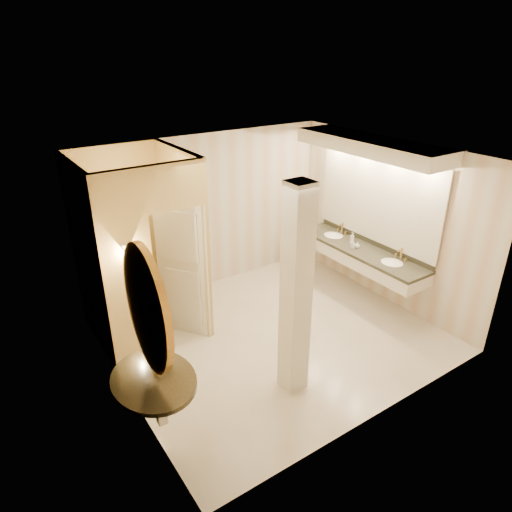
# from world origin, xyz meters

# --- Properties ---
(floor) EXTENTS (4.50, 4.50, 0.00)m
(floor) POSITION_xyz_m (0.00, 0.00, 0.00)
(floor) COLOR beige
(floor) RESTS_ON ground
(ceiling) EXTENTS (4.50, 4.50, 0.00)m
(ceiling) POSITION_xyz_m (0.00, 0.00, 2.70)
(ceiling) COLOR white
(ceiling) RESTS_ON wall_back
(wall_back) EXTENTS (4.50, 0.02, 2.70)m
(wall_back) POSITION_xyz_m (0.00, 2.00, 1.35)
(wall_back) COLOR beige
(wall_back) RESTS_ON floor
(wall_front) EXTENTS (4.50, 0.02, 2.70)m
(wall_front) POSITION_xyz_m (0.00, -2.00, 1.35)
(wall_front) COLOR beige
(wall_front) RESTS_ON floor
(wall_left) EXTENTS (0.02, 4.00, 2.70)m
(wall_left) POSITION_xyz_m (-2.25, 0.00, 1.35)
(wall_left) COLOR beige
(wall_left) RESTS_ON floor
(wall_right) EXTENTS (0.02, 4.00, 2.70)m
(wall_right) POSITION_xyz_m (2.25, 0.00, 1.35)
(wall_right) COLOR beige
(wall_right) RESTS_ON floor
(toilet_closet) EXTENTS (1.50, 1.55, 2.70)m
(toilet_closet) POSITION_xyz_m (-1.13, 0.96, 1.39)
(toilet_closet) COLOR #E2BD76
(toilet_closet) RESTS_ON floor
(wall_sconce) EXTENTS (0.14, 0.14, 0.42)m
(wall_sconce) POSITION_xyz_m (-1.93, 0.43, 1.73)
(wall_sconce) COLOR #B38839
(wall_sconce) RESTS_ON toilet_closet
(vanity) EXTENTS (0.75, 2.68, 2.09)m
(vanity) POSITION_xyz_m (1.98, 0.22, 1.63)
(vanity) COLOR silver
(vanity) RESTS_ON floor
(console_shelf) EXTENTS (1.06, 1.06, 1.98)m
(console_shelf) POSITION_xyz_m (-2.21, -0.94, 1.35)
(console_shelf) COLOR black
(console_shelf) RESTS_ON floor
(pillar) EXTENTS (0.28, 0.28, 2.70)m
(pillar) POSITION_xyz_m (-0.45, -1.02, 1.35)
(pillar) COLOR silver
(pillar) RESTS_ON floor
(tissue_box) EXTENTS (0.19, 0.19, 0.15)m
(tissue_box) POSITION_xyz_m (-2.08, -0.81, 0.95)
(tissue_box) COLOR black
(tissue_box) RESTS_ON console_shelf
(toilet) EXTENTS (0.50, 0.80, 0.78)m
(toilet) POSITION_xyz_m (-1.93, 1.73, 0.39)
(toilet) COLOR white
(toilet) RESTS_ON floor
(soap_bottle_a) EXTENTS (0.08, 0.08, 0.14)m
(soap_bottle_a) POSITION_xyz_m (1.83, 0.31, 0.95)
(soap_bottle_a) COLOR beige
(soap_bottle_a) RESTS_ON vanity
(soap_bottle_b) EXTENTS (0.09, 0.09, 0.11)m
(soap_bottle_b) POSITION_xyz_m (1.90, 0.25, 0.93)
(soap_bottle_b) COLOR silver
(soap_bottle_b) RESTS_ON vanity
(soap_bottle_c) EXTENTS (0.08, 0.08, 0.20)m
(soap_bottle_c) POSITION_xyz_m (1.96, 0.45, 0.97)
(soap_bottle_c) COLOR #C6B28C
(soap_bottle_c) RESTS_ON vanity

